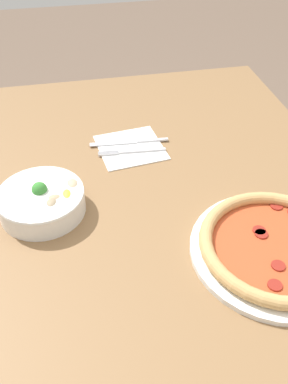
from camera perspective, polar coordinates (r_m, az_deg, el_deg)
ground_plane at (r=1.56m, az=0.82°, el=-24.06°), size 8.00×8.00×0.00m
dining_table at (r=0.99m, az=1.18°, el=-7.03°), size 1.31×0.95×0.78m
pizza at (r=0.86m, az=17.10°, el=-7.01°), size 0.32×0.32×0.04m
bowl at (r=0.92m, az=-13.48°, el=-1.06°), size 0.18×0.18×0.07m
napkin at (r=1.10m, az=-1.81°, el=5.96°), size 0.18×0.18×0.00m
fork at (r=1.08m, az=-1.50°, el=5.43°), size 0.02×0.17×0.00m
knife at (r=1.12m, az=-1.54°, el=6.71°), size 0.03×0.20×0.01m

